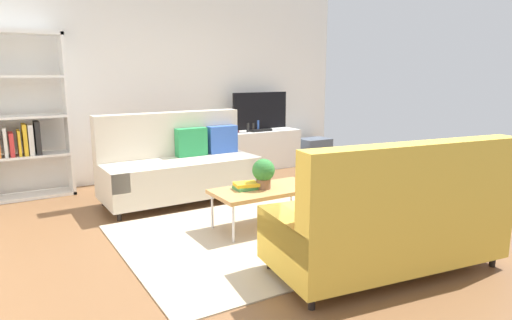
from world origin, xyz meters
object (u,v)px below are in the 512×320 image
at_px(bottle_0, 248,127).
at_px(tv_console, 259,150).
at_px(storage_trunk, 314,151).
at_px(coffee_table, 265,191).
at_px(bottle_1, 253,127).
at_px(vase_1, 236,127).
at_px(bookshelf, 20,123).
at_px(bottle_2, 258,126).
at_px(table_book_0, 246,188).
at_px(couch_green, 389,220).
at_px(couch_beige, 179,166).
at_px(vase_0, 227,128).
at_px(tv, 260,112).
at_px(potted_plant, 264,172).

bearing_deg(bottle_0, tv_console, 9.30).
bearing_deg(bottle_0, storage_trunk, -2.56).
xyz_separation_m(coffee_table, bottle_1, (1.33, 2.48, 0.32)).
height_order(storage_trunk, vase_1, vase_1).
xyz_separation_m(bookshelf, bottle_0, (3.28, -0.06, -0.26)).
distance_m(tv_console, bottle_2, 0.42).
height_order(storage_trunk, table_book_0, table_book_0).
bearing_deg(bookshelf, table_book_0, -52.94).
height_order(couch_green, vase_1, couch_green).
distance_m(bookshelf, storage_trunk, 4.69).
height_order(coffee_table, vase_1, vase_1).
distance_m(couch_beige, storage_trunk, 3.13).
relative_size(bookshelf, bottle_2, 11.27).
relative_size(table_book_0, bottle_2, 1.29).
relative_size(tv_console, vase_1, 7.54).
height_order(bookshelf, bottle_2, bookshelf).
xyz_separation_m(storage_trunk, bottle_2, (-1.15, 0.06, 0.51)).
bearing_deg(vase_1, couch_beige, -141.33).
bearing_deg(table_book_0, bottle_0, 59.60).
height_order(table_book_0, vase_0, vase_0).
height_order(tv_console, bottle_1, bottle_1).
relative_size(couch_green, storage_trunk, 3.84).
xyz_separation_m(tv_console, bookshelf, (-3.52, 0.02, 0.65)).
bearing_deg(bottle_0, bookshelf, 178.95).
distance_m(bottle_0, bottle_1, 0.10).
distance_m(table_book_0, vase_0, 2.74).
xyz_separation_m(tv_console, bottle_1, (-0.15, -0.04, 0.39)).
bearing_deg(couch_green, couch_beige, 110.87).
bearing_deg(vase_1, bottle_1, -18.22).
xyz_separation_m(tv, potted_plant, (-1.49, -2.50, -0.36)).
distance_m(potted_plant, table_book_0, 0.24).
distance_m(tv, vase_1, 0.48).
bearing_deg(potted_plant, couch_green, -78.40).
distance_m(couch_green, bottle_2, 4.08).
relative_size(table_book_0, vase_0, 1.53).
bearing_deg(vase_0, bottle_0, -15.00).
relative_size(storage_trunk, bottle_0, 3.37).
distance_m(couch_green, bottle_1, 4.05).
xyz_separation_m(vase_1, bottle_0, (0.18, -0.09, -0.02)).
xyz_separation_m(tv, bottle_1, (-0.15, -0.02, -0.24)).
bearing_deg(bottle_0, vase_1, 152.80).
height_order(tv_console, vase_0, vase_0).
bearing_deg(bookshelf, coffee_table, -51.16).
height_order(bookshelf, vase_0, bookshelf).
bearing_deg(bottle_0, couch_beige, -146.67).
height_order(couch_green, storage_trunk, couch_green).
bearing_deg(couch_green, bottle_2, 81.42).
bearing_deg(coffee_table, tv_console, 59.70).
bearing_deg(couch_beige, bottle_1, -149.27).
bearing_deg(bottle_2, tv_console, 37.90).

